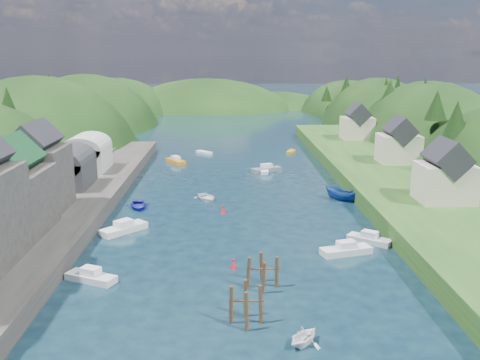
{
  "coord_description": "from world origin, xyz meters",
  "views": [
    {
      "loc": [
        -1.81,
        -46.01,
        21.57
      ],
      "look_at": [
        0.0,
        28.0,
        4.0
      ],
      "focal_mm": 40.0,
      "sensor_mm": 36.0,
      "label": 1
    }
  ],
  "objects_px": {
    "piling_cluster_near": "(246,308)",
    "channel_buoy_far": "(223,209)",
    "piling_cluster_far": "(262,275)",
    "channel_buoy_near": "(233,264)"
  },
  "relations": [
    {
      "from": "piling_cluster_near",
      "to": "channel_buoy_far",
      "type": "bearing_deg",
      "value": 93.79
    },
    {
      "from": "channel_buoy_near",
      "to": "channel_buoy_far",
      "type": "xyz_separation_m",
      "value": [
        -1.19,
        19.84,
        0.0
      ]
    },
    {
      "from": "piling_cluster_near",
      "to": "channel_buoy_near",
      "type": "distance_m",
      "value": 11.56
    },
    {
      "from": "channel_buoy_far",
      "to": "piling_cluster_near",
      "type": "bearing_deg",
      "value": -86.21
    },
    {
      "from": "piling_cluster_far",
      "to": "channel_buoy_far",
      "type": "bearing_deg",
      "value": 99.04
    },
    {
      "from": "channel_buoy_near",
      "to": "piling_cluster_far",
      "type": "bearing_deg",
      "value": -59.35
    },
    {
      "from": "piling_cluster_near",
      "to": "piling_cluster_far",
      "type": "relative_size",
      "value": 1.08
    },
    {
      "from": "channel_buoy_near",
      "to": "channel_buoy_far",
      "type": "height_order",
      "value": "same"
    },
    {
      "from": "piling_cluster_far",
      "to": "channel_buoy_far",
      "type": "xyz_separation_m",
      "value": [
        -3.88,
        24.37,
        -0.77
      ]
    },
    {
      "from": "piling_cluster_far",
      "to": "channel_buoy_near",
      "type": "bearing_deg",
      "value": 120.65
    }
  ]
}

